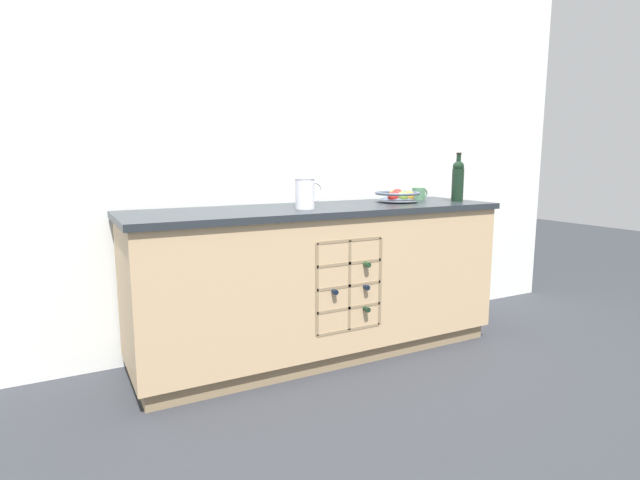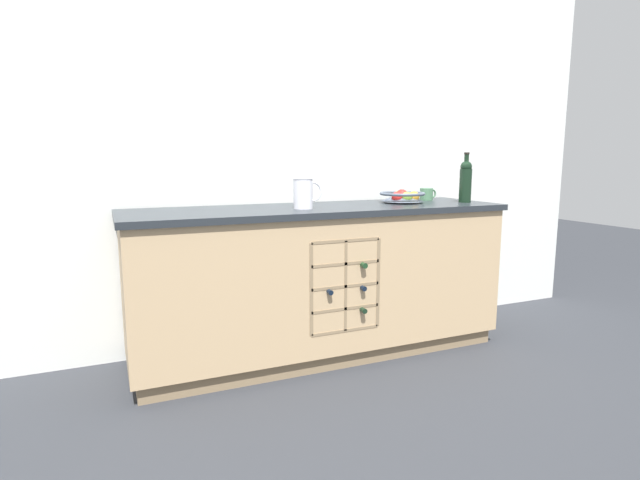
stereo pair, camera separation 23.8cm
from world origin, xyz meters
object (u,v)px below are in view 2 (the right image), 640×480
object	(u,v)px
ceramic_mug	(427,194)
standing_wine_bottle	(466,180)
fruit_bowl	(403,196)
white_pitcher	(304,193)

from	to	relation	value
ceramic_mug	standing_wine_bottle	size ratio (longest dim) A/B	0.39
fruit_bowl	white_pitcher	bearing A→B (deg)	-171.65
white_pitcher	ceramic_mug	world-z (taller)	white_pitcher
fruit_bowl	standing_wine_bottle	bearing A→B (deg)	-17.59
fruit_bowl	standing_wine_bottle	world-z (taller)	standing_wine_bottle
fruit_bowl	ceramic_mug	bearing A→B (deg)	23.13
ceramic_mug	standing_wine_bottle	distance (m)	0.28
fruit_bowl	ceramic_mug	size ratio (longest dim) A/B	2.35
white_pitcher	standing_wine_bottle	bearing A→B (deg)	-0.98
white_pitcher	standing_wine_bottle	xyz separation A→B (m)	(1.09, -0.02, 0.05)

